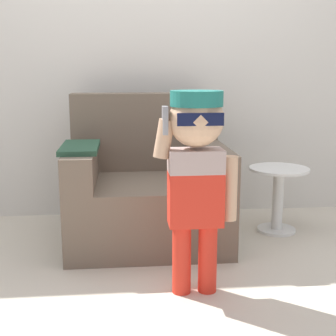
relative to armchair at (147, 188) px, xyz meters
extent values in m
plane|color=beige|center=(0.07, -0.14, -0.34)|extent=(10.00, 10.00, 0.00)
cube|color=silver|center=(0.07, 0.59, 0.96)|extent=(10.00, 0.05, 2.60)
cube|color=#6B5B4C|center=(0.00, -0.06, -0.13)|extent=(1.00, 0.87, 0.42)
cube|color=#6B5B4C|center=(0.00, 0.27, 0.34)|extent=(1.00, 0.21, 0.53)
cube|color=#6B5B4C|center=(-0.41, -0.16, 0.18)|extent=(0.18, 0.66, 0.21)
cube|color=#6B5B4C|center=(0.41, -0.16, 0.18)|extent=(0.18, 0.66, 0.21)
cube|color=#284C38|center=(-0.41, -0.16, 0.30)|extent=(0.22, 0.48, 0.03)
cylinder|color=red|center=(0.13, -0.82, -0.16)|extent=(0.09, 0.09, 0.36)
cylinder|color=red|center=(0.26, -0.82, -0.16)|extent=(0.09, 0.09, 0.36)
cube|color=red|center=(0.20, -0.82, 0.15)|extent=(0.26, 0.15, 0.26)
cube|color=#B29993|center=(0.20, -0.82, 0.34)|extent=(0.26, 0.15, 0.11)
sphere|color=tan|center=(0.20, -0.82, 0.53)|extent=(0.26, 0.26, 0.26)
cylinder|color=#1E7066|center=(0.20, -0.82, 0.63)|extent=(0.25, 0.25, 0.07)
cube|color=#1E7066|center=(0.20, -0.70, 0.61)|extent=(0.15, 0.12, 0.01)
cube|color=#0F1433|center=(0.20, -0.94, 0.55)|extent=(0.21, 0.01, 0.06)
cylinder|color=tan|center=(0.37, -0.82, 0.19)|extent=(0.08, 0.08, 0.32)
cylinder|color=tan|center=(0.04, -0.82, 0.44)|extent=(0.11, 0.08, 0.19)
cube|color=gray|center=(0.05, -0.84, 0.53)|extent=(0.02, 0.07, 0.13)
cylinder|color=white|center=(0.91, 0.03, -0.33)|extent=(0.26, 0.26, 0.02)
cylinder|color=white|center=(0.91, 0.03, -0.12)|extent=(0.07, 0.07, 0.43)
cylinder|color=white|center=(0.91, 0.03, 0.10)|extent=(0.41, 0.41, 0.02)
camera|label=1|loc=(-0.15, -3.00, 0.76)|focal=50.00mm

